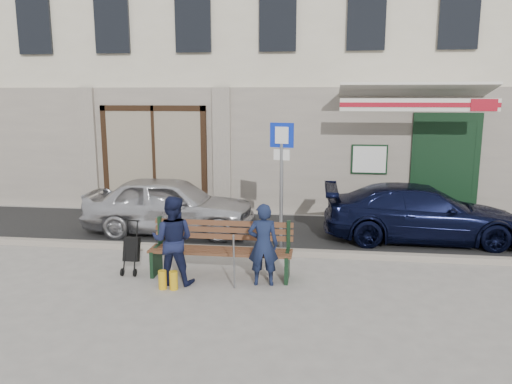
% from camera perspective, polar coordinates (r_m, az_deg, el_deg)
% --- Properties ---
extents(ground, '(80.00, 80.00, 0.00)m').
position_cam_1_polar(ground, '(8.26, -0.84, -10.34)').
color(ground, '#9E9991').
rests_on(ground, ground).
extents(asphalt_lane, '(60.00, 3.20, 0.01)m').
position_cam_1_polar(asphalt_lane, '(11.18, 1.47, -4.57)').
color(asphalt_lane, '#282828').
rests_on(asphalt_lane, ground).
extents(curb, '(60.00, 0.18, 0.12)m').
position_cam_1_polar(curb, '(9.65, 0.46, -6.79)').
color(curb, '#9E9384').
rests_on(curb, ground).
extents(building, '(20.00, 8.27, 10.00)m').
position_cam_1_polar(building, '(16.23, 3.69, 17.96)').
color(building, beige).
rests_on(building, ground).
extents(car_silver, '(3.76, 1.59, 1.27)m').
position_cam_1_polar(car_silver, '(11.15, -9.79, -1.44)').
color(car_silver, silver).
rests_on(car_silver, ground).
extents(car_navy, '(4.06, 1.68, 1.17)m').
position_cam_1_polar(car_navy, '(10.98, 18.37, -2.30)').
color(car_navy, black).
rests_on(car_navy, ground).
extents(parking_sign, '(0.46, 0.14, 2.50)m').
position_cam_1_polar(parking_sign, '(9.51, 2.94, 2.84)').
color(parking_sign, gray).
rests_on(parking_sign, ground).
extents(bench, '(2.40, 1.17, 0.98)m').
position_cam_1_polar(bench, '(8.43, -4.38, -6.64)').
color(bench, brown).
rests_on(bench, ground).
extents(man, '(0.52, 0.37, 1.34)m').
position_cam_1_polar(man, '(7.98, 0.83, -6.03)').
color(man, '#151E3B').
rests_on(man, ground).
extents(woman, '(0.71, 0.55, 1.44)m').
position_cam_1_polar(woman, '(8.15, -9.50, -5.45)').
color(woman, '#141939').
rests_on(woman, ground).
extents(stroller, '(0.26, 0.37, 0.90)m').
position_cam_1_polar(stroller, '(8.85, -14.05, -6.49)').
color(stroller, black).
rests_on(stroller, ground).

